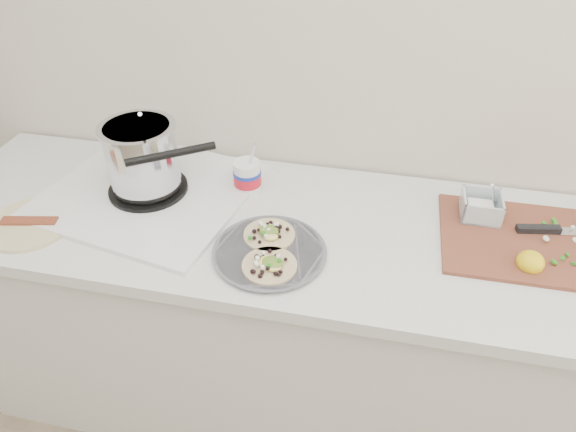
% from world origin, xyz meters
% --- Properties ---
extents(counter, '(2.44, 0.66, 0.90)m').
position_xyz_m(counter, '(0.00, 1.43, 0.45)').
color(counter, silver).
rests_on(counter, ground).
extents(stove, '(0.69, 0.65, 0.28)m').
position_xyz_m(stove, '(-0.58, 1.47, 0.99)').
color(stove, silver).
rests_on(stove, counter).
extents(taco_plate, '(0.31, 0.31, 0.04)m').
position_xyz_m(taco_plate, '(-0.14, 1.27, 0.92)').
color(taco_plate, '#5B5B62').
rests_on(taco_plate, counter).
extents(tub, '(0.09, 0.09, 0.20)m').
position_xyz_m(tub, '(-0.28, 1.55, 0.96)').
color(tub, white).
rests_on(tub, counter).
extents(cutboard, '(0.51, 0.36, 0.08)m').
position_xyz_m(cutboard, '(0.56, 1.48, 0.92)').
color(cutboard, brown).
rests_on(cutboard, counter).
extents(bacon_plate, '(0.25, 0.25, 0.02)m').
position_xyz_m(bacon_plate, '(-0.85, 1.25, 0.91)').
color(bacon_plate, '#C9B787').
rests_on(bacon_plate, counter).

